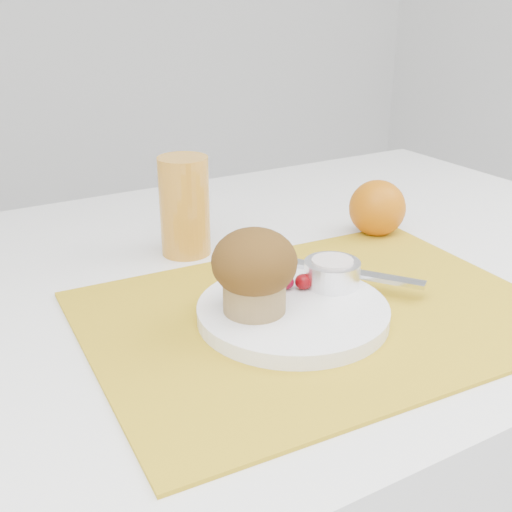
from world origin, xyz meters
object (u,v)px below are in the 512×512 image
orange (377,208)px  muffin (254,269)px  juice_glass (185,206)px  table (267,482)px  plate (293,312)px

orange → muffin: (-0.30, -0.15, 0.03)m
orange → muffin: muffin is taller
orange → juice_glass: (-0.27, 0.08, 0.03)m
table → juice_glass: juice_glass is taller
juice_glass → muffin: (-0.02, -0.23, 0.00)m
table → muffin: 0.48m
table → juice_glass: bearing=132.6°
juice_glass → plate: bearing=-85.9°
juice_glass → muffin: bearing=-96.2°
plate → orange: orange is taller
plate → muffin: 0.07m
orange → juice_glass: juice_glass is taller
table → plate: bearing=-112.1°
muffin → orange: bearing=27.2°
orange → juice_glass: bearing=164.0°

